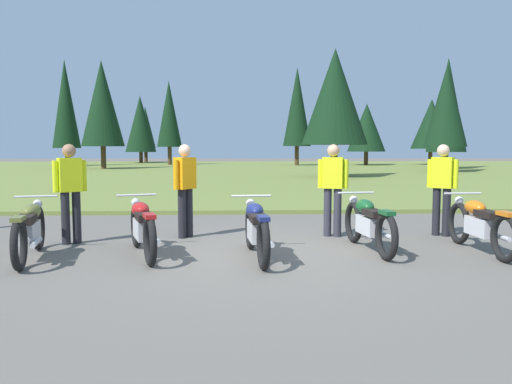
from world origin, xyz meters
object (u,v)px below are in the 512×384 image
at_px(motorcycle_red, 142,227).
at_px(rider_with_back_turned, 185,185).
at_px(motorcycle_orange, 480,224).
at_px(rider_checking_bike, 333,184).
at_px(motorcycle_british_green, 368,223).
at_px(motorcycle_navy, 256,229).
at_px(motorcycle_olive, 30,229).
at_px(rider_near_row_end, 70,188).
at_px(rider_in_hivis_vest, 442,184).

xyz_separation_m(motorcycle_red, rider_with_back_turned, (0.49, 1.51, 0.51)).
height_order(motorcycle_orange, rider_with_back_turned, rider_with_back_turned).
bearing_deg(rider_checking_bike, motorcycle_british_green, -76.10).
relative_size(motorcycle_navy, motorcycle_orange, 1.00).
bearing_deg(rider_checking_bike, motorcycle_orange, -36.41).
distance_m(motorcycle_olive, motorcycle_red, 1.59).
relative_size(motorcycle_olive, rider_with_back_turned, 1.24).
bearing_deg(rider_near_row_end, rider_with_back_turned, 15.55).
height_order(motorcycle_navy, rider_near_row_end, rider_near_row_end).
relative_size(motorcycle_olive, motorcycle_red, 1.03).
bearing_deg(rider_near_row_end, motorcycle_orange, -8.34).
height_order(rider_near_row_end, rider_in_hivis_vest, same).
bearing_deg(motorcycle_orange, rider_in_hivis_vest, 89.89).
relative_size(rider_near_row_end, rider_in_hivis_vest, 1.00).
distance_m(rider_with_back_turned, rider_near_row_end, 1.93).
distance_m(motorcycle_orange, rider_with_back_turned, 4.91).
xyz_separation_m(motorcycle_orange, rider_checking_bike, (-2.00, 1.47, 0.51)).
relative_size(motorcycle_olive, rider_near_row_end, 1.24).
xyz_separation_m(motorcycle_navy, rider_checking_bike, (1.46, 1.76, 0.51)).
relative_size(motorcycle_orange, rider_with_back_turned, 1.26).
relative_size(motorcycle_olive, motorcycle_british_green, 0.99).
bearing_deg(motorcycle_red, rider_with_back_turned, 72.03).
bearing_deg(motorcycle_navy, motorcycle_orange, 4.73).
bearing_deg(rider_with_back_turned, motorcycle_british_green, -23.25).
height_order(rider_near_row_end, rider_checking_bike, same).
relative_size(motorcycle_orange, rider_in_hivis_vest, 1.26).
height_order(motorcycle_british_green, rider_with_back_turned, rider_with_back_turned).
distance_m(motorcycle_red, rider_checking_bike, 3.53).
bearing_deg(motorcycle_orange, motorcycle_olive, -178.11).
bearing_deg(motorcycle_orange, motorcycle_british_green, 173.43).
height_order(rider_with_back_turned, rider_in_hivis_vest, same).
relative_size(rider_with_back_turned, rider_checking_bike, 1.00).
height_order(rider_with_back_turned, rider_checking_bike, same).
bearing_deg(motorcycle_orange, rider_with_back_turned, 162.47).
xyz_separation_m(motorcycle_red, motorcycle_orange, (5.15, 0.04, 0.00)).
bearing_deg(rider_with_back_turned, motorcycle_navy, -55.72).
distance_m(motorcycle_olive, motorcycle_navy, 3.27).
height_order(motorcycle_olive, motorcycle_red, same).
bearing_deg(motorcycle_red, rider_checking_bike, 25.73).
height_order(motorcycle_olive, motorcycle_orange, same).
distance_m(motorcycle_red, rider_with_back_turned, 1.67).
height_order(motorcycle_navy, rider_with_back_turned, rider_with_back_turned).
distance_m(motorcycle_british_green, motorcycle_orange, 1.69).
distance_m(motorcycle_navy, rider_with_back_turned, 2.19).
bearing_deg(motorcycle_british_green, motorcycle_red, -176.10).
height_order(motorcycle_navy, rider_in_hivis_vest, rider_in_hivis_vest).
bearing_deg(motorcycle_olive, rider_with_back_turned, 39.31).
bearing_deg(motorcycle_olive, rider_near_row_end, 79.79).
height_order(motorcycle_british_green, motorcycle_orange, same).
height_order(motorcycle_red, rider_near_row_end, rider_near_row_end).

